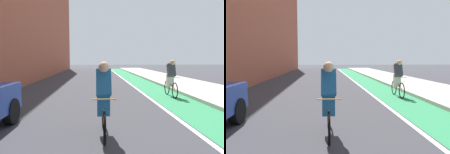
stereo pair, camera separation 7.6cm
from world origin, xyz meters
The scene contains 6 objects.
ground_plane centered at (0.00, 17.72, 0.00)m, with size 95.56×95.56×0.00m, color #38383D.
bike_lane_paint centered at (3.20, 19.72, 0.00)m, with size 1.60×43.44×0.00m, color #2D8451.
lane_divider_stripe centered at (2.30, 19.72, 0.00)m, with size 0.12×43.44×0.00m, color white.
sidewalk_right centered at (5.72, 19.72, 0.07)m, with size 3.44×43.44×0.14m, color #A8A59E.
cyclist_mid centered at (0.20, 9.59, 0.85)m, with size 0.48×1.70×1.61m.
cyclist_trailing centered at (3.33, 14.24, 0.85)m, with size 0.48×1.73×1.62m.
Camera 1 is at (0.04, 4.97, 1.66)m, focal length 34.64 mm.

